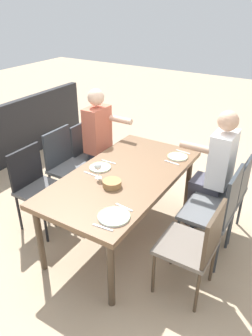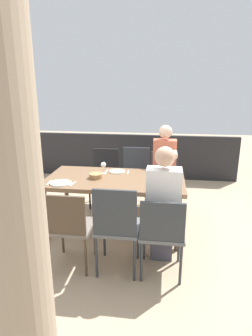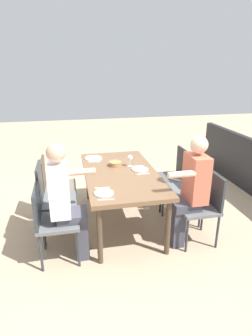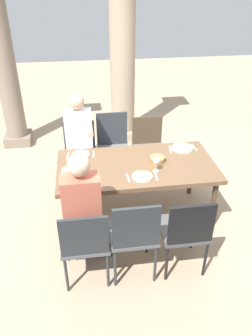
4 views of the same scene
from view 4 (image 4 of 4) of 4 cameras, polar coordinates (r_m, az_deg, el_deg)
ground_plane at (r=4.10m, az=1.65°, el=-8.25°), size 16.00×16.00×0.00m
dining_table at (r=3.70m, az=1.81°, el=-0.25°), size 1.76×0.92×0.74m
chair_west_north at (r=4.50m, az=-7.92°, el=3.21°), size 0.44×0.44×0.86m
chair_west_south at (r=3.07m, az=-7.14°, el=-12.35°), size 0.44×0.44×0.86m
chair_mid_north at (r=4.51m, az=-2.26°, el=4.18°), size 0.44×0.44×0.96m
chair_mid_south at (r=3.06m, az=1.37°, el=-11.14°), size 0.44×0.44×0.92m
chair_east_north at (r=4.59m, az=3.90°, el=4.07°), size 0.44×0.44×0.87m
chair_east_south at (r=3.18m, az=10.28°, el=-10.43°), size 0.44×0.44×0.89m
diner_woman_green at (r=3.08m, az=-7.56°, el=-7.27°), size 0.35×0.49×1.32m
diner_man_white at (r=4.25m, az=-8.02°, el=4.43°), size 0.35×0.49×1.33m
stone_column_near at (r=5.60m, az=-20.36°, el=17.08°), size 0.43×0.43×2.85m
stone_column_centre at (r=5.50m, az=-0.62°, el=19.99°), size 0.53×0.53×3.10m
plate_0 at (r=3.88m, az=-7.82°, el=2.31°), size 0.22×0.22×0.02m
fork_0 at (r=3.89m, az=-10.02°, el=2.07°), size 0.03×0.17×0.01m
spoon_0 at (r=3.89m, az=-5.61°, el=2.39°), size 0.03×0.17×0.01m
plate_1 at (r=3.45m, az=2.83°, el=-1.47°), size 0.22×0.22×0.02m
wine_glass_1 at (r=3.51m, az=5.26°, el=1.14°), size 0.07×0.07×0.16m
fork_1 at (r=3.43m, az=0.36°, el=-1.74°), size 0.02×0.17×0.01m
spoon_1 at (r=3.48m, az=5.25°, el=-1.35°), size 0.02×0.17×0.01m
plate_2 at (r=4.05m, az=9.71°, el=3.45°), size 0.26×0.26×0.02m
fork_2 at (r=4.01m, az=7.65°, el=3.25°), size 0.03×0.17×0.01m
spoon_2 at (r=4.10m, az=11.71°, el=3.49°), size 0.03×0.17×0.01m
bread_basket at (r=3.73m, az=5.43°, el=1.51°), size 0.17×0.17×0.06m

